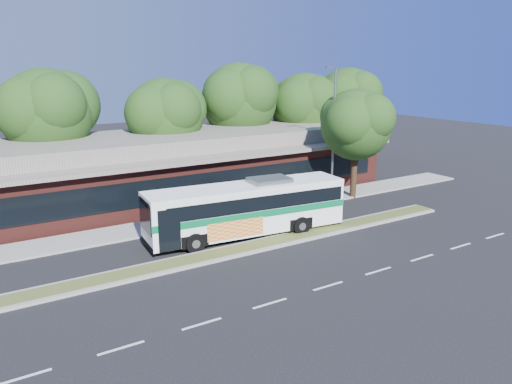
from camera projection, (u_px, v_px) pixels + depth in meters
ground at (264, 250)px, 25.44m from camera, size 120.00×120.00×0.00m
median_strip at (258, 245)px, 25.91m from camera, size 26.00×1.10×0.15m
sidewalk at (207, 218)px, 30.66m from camera, size 44.00×2.60×0.12m
plaza_building at (164, 167)px, 35.54m from camera, size 33.20×11.20×4.45m
lamp_post at (333, 129)px, 34.08m from camera, size 0.93×0.18×9.07m
tree_bg_b at (53, 111)px, 33.72m from camera, size 6.69×6.00×9.00m
tree_bg_c at (169, 114)px, 37.16m from camera, size 6.24×5.60×8.26m
tree_bg_d at (243, 99)px, 41.43m from camera, size 6.91×6.20×9.37m
tree_bg_e at (307, 105)px, 43.86m from camera, size 6.47×5.80×8.50m
tree_bg_f at (350, 98)px, 47.72m from camera, size 6.69×6.00×8.92m
transit_bus at (248, 205)px, 27.21m from camera, size 11.38×3.53×3.15m
sidewalk_tree at (359, 123)px, 34.43m from camera, size 5.45×4.89×7.63m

